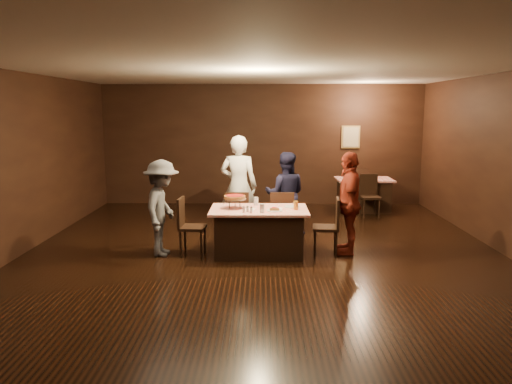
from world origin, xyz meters
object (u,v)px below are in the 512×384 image
at_px(chair_end_right, 326,226).
at_px(diner_grey_knit, 162,208).
at_px(chair_far_right, 281,217).
at_px(diner_navy_hoodie, 285,194).
at_px(pizza_stand, 235,197).
at_px(main_table, 259,232).
at_px(back_table, 364,195).
at_px(chair_back_near, 370,196).
at_px(diner_white_jacket, 239,186).
at_px(glass_amber, 296,205).
at_px(chair_end_left, 193,226).
at_px(glass_front_left, 262,208).
at_px(plate_empty, 292,207).
at_px(glass_back, 256,201).
at_px(chair_back_far, 359,187).
at_px(diner_red_shirt, 349,203).
at_px(chair_far_left, 237,217).

relative_size(chair_end_right, diner_grey_knit, 0.60).
distance_m(chair_far_right, diner_navy_hoodie, 0.62).
bearing_deg(pizza_stand, main_table, -7.13).
distance_m(back_table, chair_end_right, 3.88).
xyz_separation_m(chair_back_near, pizza_stand, (-2.86, -2.88, 0.48)).
relative_size(chair_back_near, diner_white_jacket, 0.50).
bearing_deg(glass_amber, pizza_stand, 174.29).
bearing_deg(chair_end_left, glass_front_left, -100.92).
height_order(diner_white_jacket, pizza_stand, diner_white_jacket).
bearing_deg(chair_back_near, diner_grey_knit, -147.26).
xyz_separation_m(diner_white_jacket, plate_empty, (0.94, -1.07, -0.18)).
xyz_separation_m(diner_white_jacket, glass_amber, (0.99, -1.27, -0.12)).
bearing_deg(glass_back, diner_white_jacket, 110.15).
distance_m(chair_back_far, diner_white_jacket, 4.17).
bearing_deg(plate_empty, main_table, -164.74).
relative_size(pizza_stand, plate_empty, 1.52).
distance_m(chair_end_left, diner_white_jacket, 1.49).
xyz_separation_m(pizza_stand, glass_front_left, (0.45, -0.35, -0.11)).
bearing_deg(chair_end_right, chair_far_right, -131.51).
relative_size(chair_back_far, glass_amber, 6.79).
height_order(diner_grey_knit, plate_empty, diner_grey_knit).
bearing_deg(diner_grey_knit, diner_red_shirt, -84.28).
bearing_deg(chair_far_right, diner_white_jacket, -32.03).
xyz_separation_m(pizza_stand, glass_amber, (1.00, -0.10, -0.11)).
bearing_deg(chair_far_left, chair_back_far, -132.35).
distance_m(main_table, diner_white_jacket, 1.40).
bearing_deg(diner_white_jacket, diner_navy_hoodie, -167.30).
bearing_deg(diner_navy_hoodie, chair_end_left, 42.11).
distance_m(chair_far_left, plate_empty, 1.16).
bearing_deg(chair_end_left, chair_end_right, -86.30).
bearing_deg(chair_back_far, back_table, 102.38).
relative_size(chair_end_left, glass_amber, 6.79).
height_order(chair_end_right, plate_empty, chair_end_right).
bearing_deg(chair_back_near, plate_empty, -128.07).
bearing_deg(main_table, chair_end_left, 180.00).
distance_m(chair_far_left, chair_far_right, 0.80).
distance_m(chair_far_right, pizza_stand, 1.16).
relative_size(chair_far_right, glass_back, 6.79).
height_order(chair_far_right, pizza_stand, pizza_stand).
distance_m(chair_end_left, diner_grey_knit, 0.58).
distance_m(diner_grey_knit, glass_front_left, 1.66).
relative_size(chair_far_left, chair_far_right, 1.00).
height_order(chair_far_right, diner_red_shirt, diner_red_shirt).
relative_size(diner_navy_hoodie, pizza_stand, 4.21).
xyz_separation_m(diner_grey_knit, plate_empty, (2.14, 0.20, -0.01)).
distance_m(diner_grey_knit, pizza_stand, 1.21).
distance_m(main_table, glass_amber, 0.75).
relative_size(chair_far_right, plate_empty, 3.80).
xyz_separation_m(chair_far_right, diner_grey_knit, (-1.99, -0.80, 0.31)).
relative_size(plate_empty, glass_amber, 1.79).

